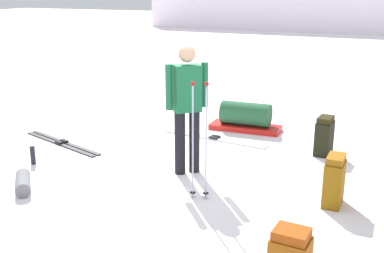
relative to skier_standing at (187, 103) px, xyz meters
The scene contains 11 objects.
ground_plane 0.98m from the skier_standing, 48.16° to the right, with size 80.00×80.00×0.00m, color white.
distant_snow_ridge 24.08m from the skier_standing, 98.76° to the left, with size 17.41×5.00×2.90m, color white.
skier_standing is the anchor object (origin of this frame).
ski_pair_near 2.53m from the skier_standing, behind, with size 1.76×0.69×0.05m.
ski_pair_far 1.79m from the skier_standing, 97.81° to the left, with size 1.83×0.37×0.05m.
backpack_large_dark 2.24m from the skier_standing, 43.85° to the left, with size 0.24×0.36×0.58m.
backpack_bright 2.05m from the skier_standing, ahead, with size 0.20×0.35×0.59m.
ski_poles_planted_near 0.84m from the skier_standing, 55.15° to the right, with size 0.22×0.11×1.39m.
gear_sled 2.33m from the skier_standing, 87.72° to the left, with size 1.23×0.51×0.49m.
sleeping_mat_rolled 2.26m from the skier_standing, 139.73° to the right, with size 0.18×0.18×0.55m, color slate.
thermos_bottle 2.34m from the skier_standing, 163.90° to the right, with size 0.07×0.07×0.26m, color black.
Camera 1 is at (2.38, -5.25, 2.39)m, focal length 44.56 mm.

